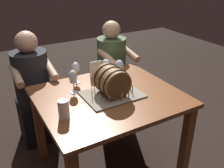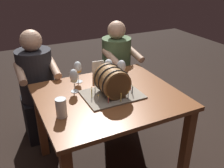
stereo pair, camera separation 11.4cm
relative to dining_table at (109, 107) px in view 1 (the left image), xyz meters
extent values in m
plane|color=black|center=(0.00, 0.00, -0.63)|extent=(8.00, 8.00, 0.00)
cube|color=brown|center=(0.00, 0.00, 0.10)|extent=(1.12, 0.97, 0.03)
cube|color=brown|center=(0.50, -0.42, -0.27)|extent=(0.07, 0.07, 0.71)
cube|color=brown|center=(-0.50, 0.42, -0.27)|extent=(0.07, 0.07, 0.71)
cube|color=brown|center=(0.50, 0.42, -0.27)|extent=(0.07, 0.07, 0.71)
cube|color=gray|center=(0.02, -0.02, 0.12)|extent=(0.46, 0.35, 0.01)
cylinder|color=brown|center=(0.02, -0.02, 0.24)|extent=(0.23, 0.22, 0.23)
cylinder|color=#4F371E|center=(0.02, -0.13, 0.24)|extent=(0.20, 0.00, 0.20)
cylinder|color=#4F371E|center=(0.02, 0.10, 0.24)|extent=(0.20, 0.00, 0.20)
torus|color=black|center=(0.02, -0.09, 0.24)|extent=(0.24, 0.01, 0.24)
torus|color=black|center=(0.02, -0.02, 0.24)|extent=(0.24, 0.01, 0.24)
torus|color=black|center=(0.02, 0.06, 0.24)|extent=(0.24, 0.01, 0.24)
cylinder|color=#D64C47|center=(0.19, -0.03, 0.15)|extent=(0.01, 0.01, 0.05)
sphere|color=#F9C64C|center=(0.19, -0.03, 0.18)|extent=(0.01, 0.01, 0.01)
cylinder|color=black|center=(0.16, 0.06, 0.16)|extent=(0.01, 0.01, 0.05)
sphere|color=#F9C64C|center=(0.16, 0.06, 0.19)|extent=(0.01, 0.01, 0.01)
cylinder|color=#EAD666|center=(0.11, 0.10, 0.16)|extent=(0.01, 0.01, 0.06)
sphere|color=#F9C64C|center=(0.11, 0.10, 0.20)|extent=(0.01, 0.01, 0.01)
cylinder|color=silver|center=(0.01, 0.13, 0.16)|extent=(0.01, 0.01, 0.06)
sphere|color=#F9C64C|center=(0.01, 0.13, 0.20)|extent=(0.01, 0.01, 0.01)
cylinder|color=silver|center=(-0.08, 0.10, 0.16)|extent=(0.01, 0.01, 0.07)
sphere|color=#F9C64C|center=(-0.08, 0.10, 0.20)|extent=(0.01, 0.01, 0.01)
cylinder|color=silver|center=(-0.12, 0.06, 0.15)|extent=(0.01, 0.01, 0.05)
sphere|color=#F9C64C|center=(-0.12, 0.06, 0.18)|extent=(0.01, 0.01, 0.01)
cylinder|color=#EAD666|center=(-0.15, 0.00, 0.16)|extent=(0.01, 0.01, 0.06)
sphere|color=#F9C64C|center=(-0.15, 0.00, 0.20)|extent=(0.01, 0.01, 0.01)
cylinder|color=silver|center=(-0.13, -0.09, 0.15)|extent=(0.01, 0.01, 0.05)
sphere|color=#F9C64C|center=(-0.13, -0.09, 0.18)|extent=(0.01, 0.01, 0.01)
cylinder|color=#D64C47|center=(-0.07, -0.14, 0.15)|extent=(0.01, 0.01, 0.05)
sphere|color=#F9C64C|center=(-0.07, -0.14, 0.18)|extent=(0.01, 0.01, 0.01)
cylinder|color=#EAD666|center=(0.03, -0.16, 0.16)|extent=(0.01, 0.01, 0.06)
sphere|color=#F9C64C|center=(0.03, -0.16, 0.20)|extent=(0.01, 0.01, 0.01)
cylinder|color=black|center=(0.10, -0.14, 0.15)|extent=(0.01, 0.01, 0.05)
sphere|color=#F9C64C|center=(0.10, -0.14, 0.19)|extent=(0.01, 0.01, 0.01)
cylinder|color=black|center=(0.17, -0.09, 0.16)|extent=(0.01, 0.01, 0.06)
sphere|color=#F9C64C|center=(0.17, -0.09, 0.20)|extent=(0.01, 0.01, 0.01)
cylinder|color=white|center=(0.23, 0.23, 0.12)|extent=(0.06, 0.06, 0.00)
cylinder|color=white|center=(0.23, 0.23, 0.15)|extent=(0.01, 0.01, 0.07)
ellipsoid|color=white|center=(0.23, 0.23, 0.24)|extent=(0.08, 0.08, 0.11)
cylinder|color=white|center=(-0.14, 0.34, 0.12)|extent=(0.07, 0.07, 0.00)
cylinder|color=white|center=(-0.14, 0.34, 0.17)|extent=(0.01, 0.01, 0.09)
ellipsoid|color=white|center=(-0.14, 0.34, 0.26)|extent=(0.07, 0.07, 0.10)
cylinder|color=#C6842D|center=(-0.14, 0.34, 0.23)|extent=(0.06, 0.06, 0.03)
cylinder|color=white|center=(-0.23, 0.18, 0.12)|extent=(0.07, 0.07, 0.00)
cylinder|color=white|center=(-0.23, 0.18, 0.16)|extent=(0.01, 0.01, 0.09)
ellipsoid|color=white|center=(-0.23, 0.18, 0.26)|extent=(0.07, 0.07, 0.11)
cylinder|color=beige|center=(-0.23, 0.18, 0.23)|extent=(0.06, 0.06, 0.03)
cylinder|color=white|center=(0.15, 0.33, 0.12)|extent=(0.07, 0.07, 0.00)
cylinder|color=white|center=(0.15, 0.33, 0.16)|extent=(0.01, 0.01, 0.07)
ellipsoid|color=white|center=(0.15, 0.33, 0.24)|extent=(0.08, 0.08, 0.09)
cylinder|color=maroon|center=(0.15, 0.33, 0.21)|extent=(0.06, 0.06, 0.03)
cylinder|color=white|center=(-0.43, -0.14, 0.19)|extent=(0.08, 0.08, 0.14)
cylinder|color=#C6842D|center=(-0.43, -0.14, 0.17)|extent=(0.07, 0.07, 0.11)
cylinder|color=white|center=(-0.43, -0.14, 0.24)|extent=(0.07, 0.07, 0.01)
cube|color=silver|center=(0.06, 0.36, 0.20)|extent=(0.11, 0.03, 0.16)
cube|color=black|center=(-0.44, 0.73, -0.40)|extent=(0.34, 0.32, 0.45)
cylinder|color=#232328|center=(-0.44, 0.73, 0.08)|extent=(0.34, 0.34, 0.52)
sphere|color=tan|center=(-0.44, 0.73, 0.43)|extent=(0.20, 0.20, 0.20)
cylinder|color=tan|center=(-0.29, 0.60, 0.19)|extent=(0.07, 0.31, 0.14)
cylinder|color=tan|center=(-0.59, 0.60, 0.19)|extent=(0.07, 0.31, 0.14)
cube|color=#2A3A24|center=(0.44, 0.73, -0.40)|extent=(0.34, 0.32, 0.45)
cylinder|color=#47603D|center=(0.44, 0.73, 0.09)|extent=(0.34, 0.34, 0.52)
sphere|color=tan|center=(0.44, 0.73, 0.44)|extent=(0.19, 0.19, 0.19)
cylinder|color=tan|center=(0.60, 0.61, 0.19)|extent=(0.09, 0.31, 0.14)
cylinder|color=tan|center=(0.31, 0.59, 0.19)|extent=(0.09, 0.31, 0.14)
camera|label=1|loc=(-0.87, -1.57, 1.09)|focal=40.46mm
camera|label=2|loc=(-0.77, -1.62, 1.09)|focal=40.46mm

